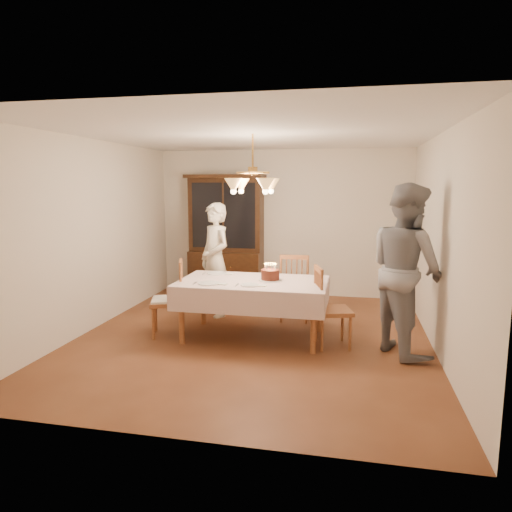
% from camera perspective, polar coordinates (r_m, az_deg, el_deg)
% --- Properties ---
extents(ground, '(5.00, 5.00, 0.00)m').
position_cam_1_polar(ground, '(6.08, -0.39, -10.11)').
color(ground, '#5B2F1A').
rests_on(ground, ground).
extents(room_shell, '(5.00, 5.00, 5.00)m').
position_cam_1_polar(room_shell, '(5.77, -0.41, 4.92)').
color(room_shell, white).
rests_on(room_shell, ground).
extents(dining_table, '(1.90, 1.10, 0.76)m').
position_cam_1_polar(dining_table, '(5.90, -0.40, -3.82)').
color(dining_table, brown).
rests_on(dining_table, ground).
extents(china_hutch, '(1.38, 0.54, 2.16)m').
position_cam_1_polar(china_hutch, '(8.23, -3.74, 2.31)').
color(china_hutch, black).
rests_on(china_hutch, ground).
extents(chair_far_side, '(0.46, 0.45, 1.00)m').
position_cam_1_polar(chair_far_side, '(6.74, 4.85, -4.34)').
color(chair_far_side, brown).
rests_on(chair_far_side, ground).
extents(chair_left_end, '(0.54, 0.56, 1.00)m').
position_cam_1_polar(chair_left_end, '(6.16, -10.97, -5.62)').
color(chair_left_end, brown).
rests_on(chair_left_end, ground).
extents(chair_right_end, '(0.52, 0.54, 1.00)m').
position_cam_1_polar(chair_right_end, '(5.71, 9.47, -6.84)').
color(chair_right_end, brown).
rests_on(chair_right_end, ground).
extents(elderly_woman, '(0.74, 0.73, 1.72)m').
position_cam_1_polar(elderly_woman, '(6.91, -5.12, -0.48)').
color(elderly_woman, '#F4E9CE').
rests_on(elderly_woman, ground).
extents(adult_in_grey, '(1.13, 1.22, 2.01)m').
position_cam_1_polar(adult_in_grey, '(5.61, 18.24, -1.59)').
color(adult_in_grey, slate).
rests_on(adult_in_grey, ground).
extents(birthday_cake, '(0.30, 0.30, 0.23)m').
position_cam_1_polar(birthday_cake, '(5.88, 1.79, -2.42)').
color(birthday_cake, white).
rests_on(birthday_cake, dining_table).
extents(place_setting_near_left, '(0.42, 0.27, 0.02)m').
position_cam_1_polar(place_setting_near_left, '(5.72, -5.79, -3.42)').
color(place_setting_near_left, white).
rests_on(place_setting_near_left, dining_table).
extents(place_setting_near_right, '(0.38, 0.23, 0.02)m').
position_cam_1_polar(place_setting_near_right, '(5.60, -0.65, -3.65)').
color(place_setting_near_right, white).
rests_on(place_setting_near_right, dining_table).
extents(place_setting_far_left, '(0.42, 0.27, 0.02)m').
position_cam_1_polar(place_setting_far_left, '(6.35, -4.83, -2.16)').
color(place_setting_far_left, white).
rests_on(place_setting_far_left, dining_table).
extents(chandelier, '(0.62, 0.62, 0.73)m').
position_cam_1_polar(chandelier, '(5.75, -0.41, 8.85)').
color(chandelier, '#BF8C3F').
rests_on(chandelier, ground).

